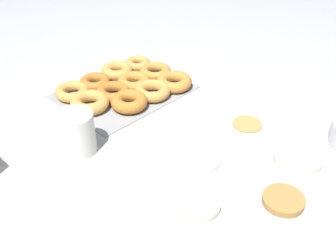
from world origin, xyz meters
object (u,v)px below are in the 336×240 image
object	(u,v)px
pancake_1	(283,200)
pancake_2	(298,158)
pancake_3	(247,123)
paper_cup	(77,133)
pancake_0	(201,206)
pancake_4	(200,157)
donut_tray	(125,86)

from	to	relation	value
pancake_1	pancake_2	world-z (taller)	pancake_1
pancake_3	paper_cup	size ratio (longest dim) A/B	0.74
paper_cup	pancake_3	bearing A→B (deg)	149.49
pancake_0	pancake_4	size ratio (longest dim) A/B	0.77
pancake_1	pancake_0	bearing A→B (deg)	-39.62
pancake_1	pancake_2	distance (m)	0.16
pancake_0	pancake_2	distance (m)	0.29
pancake_3	donut_tray	distance (m)	0.39
donut_tray	paper_cup	bearing A→B (deg)	27.45
donut_tray	pancake_2	bearing A→B (deg)	99.59
pancake_3	pancake_2	bearing A→B (deg)	79.85
pancake_4	donut_tray	bearing A→B (deg)	-101.72
pancake_2	pancake_4	distance (m)	0.24
pancake_0	paper_cup	size ratio (longest dim) A/B	0.74
pancake_4	paper_cup	distance (m)	0.31
pancake_1	paper_cup	world-z (taller)	paper_cup
pancake_1	pancake_4	distance (m)	0.23
pancake_2	paper_cup	distance (m)	0.54
pancake_3	donut_tray	world-z (taller)	donut_tray
pancake_2	donut_tray	bearing A→B (deg)	-80.41
pancake_3	donut_tray	size ratio (longest dim) A/B	0.22
pancake_2	pancake_4	bearing A→B (deg)	-45.18
pancake_2	pancake_0	bearing A→B (deg)	-11.58
pancake_1	pancake_2	xyz separation A→B (m)	(-0.15, -0.05, -0.00)
pancake_3	pancake_4	bearing A→B (deg)	1.31
pancake_0	paper_cup	xyz separation A→B (m)	(0.07, -0.35, 0.05)
donut_tray	paper_cup	size ratio (longest dim) A/B	3.42
pancake_3	pancake_1	bearing A→B (deg)	51.55
pancake_2	pancake_3	world-z (taller)	pancake_2
pancake_4	paper_cup	size ratio (longest dim) A/B	0.97
pancake_3	pancake_4	distance (m)	0.20
pancake_0	pancake_4	world-z (taller)	pancake_0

